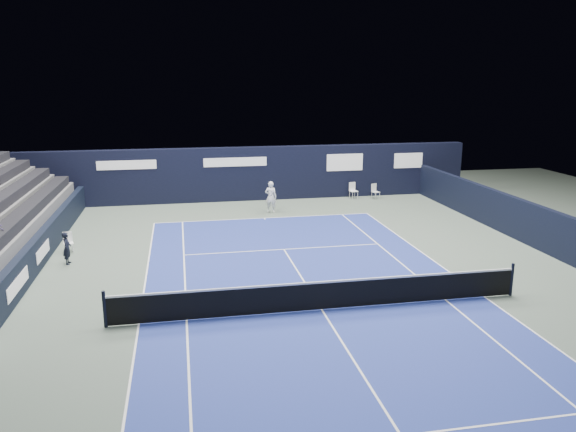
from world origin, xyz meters
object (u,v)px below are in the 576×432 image
object	(u,v)px
folding_chair_back_a	(353,188)
folding_chair_back_b	(375,190)
tennis_net	(322,295)
line_judge_chair	(68,241)
tennis_player	(271,197)

from	to	relation	value
folding_chair_back_a	folding_chair_back_b	bearing A→B (deg)	-31.57
folding_chair_back_a	tennis_net	world-z (taller)	tennis_net
folding_chair_back_a	folding_chair_back_b	size ratio (longest dim) A/B	1.07
tennis_net	folding_chair_back_a	bearing A→B (deg)	69.50
folding_chair_back_a	tennis_net	size ratio (longest dim) A/B	0.07
line_judge_chair	tennis_player	bearing A→B (deg)	14.80
line_judge_chair	tennis_player	world-z (taller)	tennis_player
folding_chair_back_a	tennis_player	xyz separation A→B (m)	(-5.37, -2.72, 0.21)
line_judge_chair	tennis_player	size ratio (longest dim) A/B	0.50
tennis_player	tennis_net	bearing A→B (deg)	-92.36
folding_chair_back_b	tennis_net	bearing A→B (deg)	-137.36
tennis_net	line_judge_chair	bearing A→B (deg)	138.41
folding_chair_back_b	line_judge_chair	world-z (taller)	folding_chair_back_b
folding_chair_back_b	tennis_player	distance (m)	7.02
folding_chair_back_a	line_judge_chair	distance (m)	16.72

